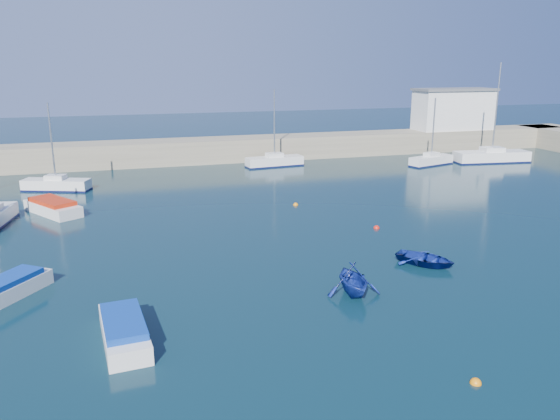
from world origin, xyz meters
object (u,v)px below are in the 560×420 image
object	(u,v)px
harbor_office	(453,110)
dinghy_left	(353,279)
sailboat_7	(431,160)
motorboat_1	(10,287)
dinghy_center	(425,259)
sailboat_8	(492,156)
sailboat_6	(274,161)
motorboat_0	(124,330)
sailboat_5	(56,184)
motorboat_2	(53,207)

from	to	relation	value
harbor_office	dinghy_left	xyz separation A→B (m)	(-31.71, -39.51, -4.30)
sailboat_7	motorboat_1	size ratio (longest dim) A/B	1.73
motorboat_1	dinghy_center	size ratio (longest dim) A/B	1.28
sailboat_8	dinghy_left	size ratio (longest dim) A/B	3.65
sailboat_6	sailboat_7	size ratio (longest dim) A/B	1.13
motorboat_0	dinghy_left	size ratio (longest dim) A/B	1.59
dinghy_left	motorboat_1	bearing A→B (deg)	169.10
sailboat_8	sailboat_5	bearing A→B (deg)	97.79
sailboat_8	motorboat_2	world-z (taller)	sailboat_8
sailboat_5	dinghy_left	distance (m)	32.80
sailboat_7	dinghy_left	xyz separation A→B (m)	(-22.91, -29.97, 0.24)
motorboat_1	dinghy_left	world-z (taller)	dinghy_left
motorboat_0	dinghy_center	distance (m)	17.04
motorboat_2	sailboat_8	bearing A→B (deg)	-21.42
harbor_office	sailboat_8	world-z (taller)	sailboat_8
harbor_office	dinghy_left	world-z (taller)	harbor_office
harbor_office	sailboat_6	bearing A→B (deg)	-168.66
harbor_office	dinghy_center	xyz separation A→B (m)	(-26.09, -36.92, -4.76)
dinghy_center	harbor_office	bearing A→B (deg)	16.60
sailboat_5	sailboat_7	size ratio (longest dim) A/B	1.05
sailboat_6	harbor_office	bearing A→B (deg)	-84.57
sailboat_5	motorboat_2	xyz separation A→B (m)	(0.46, -8.31, -0.03)
sailboat_5	sailboat_8	distance (m)	46.68
sailboat_7	sailboat_8	xyz separation A→B (m)	(7.72, -0.30, 0.13)
motorboat_0	sailboat_5	bearing A→B (deg)	94.71
sailboat_5	motorboat_0	xyz separation A→B (m)	(5.15, -30.23, -0.06)
motorboat_0	dinghy_left	xyz separation A→B (m)	(10.89, 1.62, 0.31)
sailboat_5	dinghy_center	xyz separation A→B (m)	(21.66, -26.01, -0.22)
sailboat_5	dinghy_center	size ratio (longest dim) A/B	2.34
sailboat_7	motorboat_2	xyz separation A→B (m)	(-38.49, -9.66, -0.04)
motorboat_1	motorboat_2	bearing A→B (deg)	124.66
sailboat_5	dinghy_left	world-z (taller)	sailboat_5
harbor_office	motorboat_2	size ratio (longest dim) A/B	1.79
harbor_office	sailboat_6	distance (m)	26.64
motorboat_0	dinghy_left	world-z (taller)	dinghy_left
motorboat_0	motorboat_1	xyz separation A→B (m)	(-5.21, 6.23, -0.01)
dinghy_center	dinghy_left	xyz separation A→B (m)	(-5.62, -2.60, 0.46)
sailboat_5	sailboat_8	world-z (taller)	sailboat_8
sailboat_5	motorboat_0	distance (m)	30.67
motorboat_1	dinghy_center	xyz separation A→B (m)	(21.72, -2.01, -0.14)
motorboat_1	sailboat_7	bearing A→B (deg)	69.59
sailboat_5	motorboat_2	world-z (taller)	sailboat_5
sailboat_7	motorboat_0	bearing A→B (deg)	116.28
motorboat_1	dinghy_center	world-z (taller)	motorboat_1
sailboat_6	dinghy_left	size ratio (longest dim) A/B	2.74
motorboat_0	motorboat_1	bearing A→B (deg)	124.94
sailboat_6	dinghy_center	world-z (taller)	sailboat_6
motorboat_0	motorboat_2	bearing A→B (deg)	97.12
harbor_office	dinghy_left	size ratio (longest dim) A/B	3.29
dinghy_center	motorboat_0	bearing A→B (deg)	156.19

